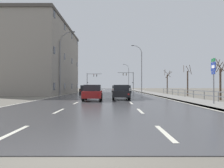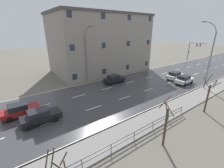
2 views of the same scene
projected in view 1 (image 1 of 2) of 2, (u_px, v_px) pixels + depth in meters
The scene contains 19 objects.
ground_plane at pixel (110, 92), 52.15m from camera, with size 160.00×160.00×0.12m.
road_asphalt_strip at pixel (110, 90), 64.14m from camera, with size 14.00×120.00×0.03m.
sidewalk_right at pixel (137, 90), 64.12m from camera, with size 3.00×120.00×0.12m.
guardrail at pixel (194, 93), 22.50m from camera, with size 0.07×26.33×1.00m.
street_lamp_midground at pixel (142, 69), 46.69m from camera, with size 2.46×0.24×10.94m.
street_lamp_distant at pixel (129, 77), 83.11m from camera, with size 2.41×0.24×10.47m.
street_lamp_left_bank at pixel (62, 64), 32.16m from camera, with size 2.47×0.24×10.22m.
highway_sign at pixel (214, 75), 15.17m from camera, with size 0.09×0.68×3.57m.
traffic_signal_right at pixel (130, 78), 67.86m from camera, with size 5.34×0.36×6.17m.
traffic_signal_left at pixel (92, 78), 69.55m from camera, with size 5.20×0.36×5.87m.
car_near_right at pixel (86, 90), 35.89m from camera, with size 1.90×4.13×1.57m.
car_mid_centre at pixel (127, 89), 46.29m from camera, with size 1.89×4.13×1.57m.
car_distant at pixel (122, 92), 21.50m from camera, with size 1.85×4.11×1.57m.
car_near_left at pixel (116, 89), 47.32m from camera, with size 1.87×4.12×1.57m.
car_far_right at pixel (93, 93), 19.87m from camera, with size 1.91×4.14×1.57m.
brick_building at pixel (37, 60), 39.46m from camera, with size 12.76×22.42×13.15m.
bare_tree_near at pixel (221, 80), 20.50m from camera, with size 1.29×1.38×4.28m.
bare_tree_mid at pixel (188, 82), 29.42m from camera, with size 1.31×1.36×4.58m.
bare_tree_far at pixel (168, 82), 38.49m from camera, with size 1.76×1.89×4.73m.
Camera 1 is at (0.71, -4.16, 1.47)m, focal length 32.28 mm.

